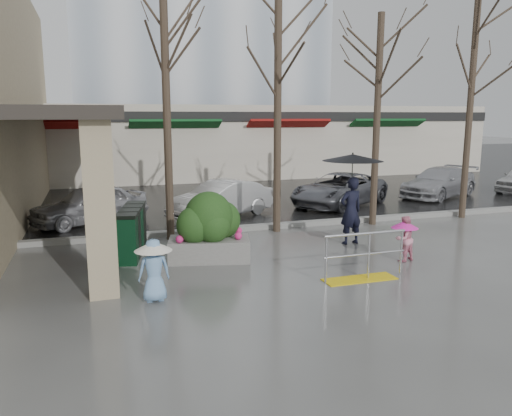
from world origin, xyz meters
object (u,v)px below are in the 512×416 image
tree_mideast (379,69)px  tree_east (474,55)px  tree_midwest (278,52)px  news_boxes (132,231)px  child_blue (154,264)px  car_d (439,182)px  woman (352,186)px  car_a (90,204)px  handrail (363,262)px  child_pink (404,235)px  planter (209,228)px  tree_west (165,53)px  car_b (221,199)px  car_c (339,190)px

tree_mideast → tree_east: tree_east is taller
tree_midwest → news_boxes: tree_midwest is taller
tree_mideast → tree_east: 3.54m
child_blue → car_d: 15.71m
woman → car_a: (-6.74, 4.91, -0.96)m
handrail → child_pink: bearing=29.1°
child_pink → planter: (-4.41, 1.54, 0.17)m
tree_west → car_d: 13.49m
tree_west → child_blue: size_ratio=5.65×
child_pink → handrail: bearing=13.4°
woman → car_b: bearing=-69.0°
planter → handrail: bearing=-41.5°
news_boxes → car_a: car_a is taller
handrail → child_blue: 4.37m
handrail → tree_west: 7.52m
tree_mideast → car_b: size_ratio=1.70×
woman → car_d: 9.65m
tree_west → child_blue: (-1.00, -4.70, -4.37)m
tree_east → car_d: tree_east is taller
handrail → news_boxes: news_boxes is taller
tree_midwest → car_a: size_ratio=1.89×
woman → tree_east: bearing=-166.6°
child_blue → tree_midwest: bearing=-132.9°
child_pink → planter: 4.67m
news_boxes → car_d: (13.24, 5.23, 0.03)m
tree_east → planter: bearing=-166.0°
news_boxes → car_b: car_b is taller
woman → planter: size_ratio=1.19×
woman → child_blue: size_ratio=2.07×
handrail → car_a: size_ratio=0.51×
news_boxes → car_a: bearing=115.8°
woman → child_pink: size_ratio=2.26×
child_blue → car_a: (-1.16, 7.60, -0.09)m
tree_east → planter: 10.73m
child_pink → car_c: (2.03, 7.25, -0.00)m
tree_mideast → child_pink: tree_mideast is taller
tree_east → planter: size_ratio=3.45×
child_blue → car_a: size_ratio=0.33×
tree_east → planter: tree_east is taller
handrail → tree_east: (6.64, 4.80, 5.01)m
car_a → child_blue: bearing=-18.4°
tree_mideast → planter: bearing=-158.3°
child_blue → planter: 2.84m
child_pink → car_a: 9.86m
tree_mideast → car_d: bearing=35.2°
planter → car_b: 5.18m
woman → car_c: bearing=-121.5°
car_d → tree_east: bearing=-53.2°
woman → news_boxes: 5.85m
car_a → tree_east: bearing=49.5°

